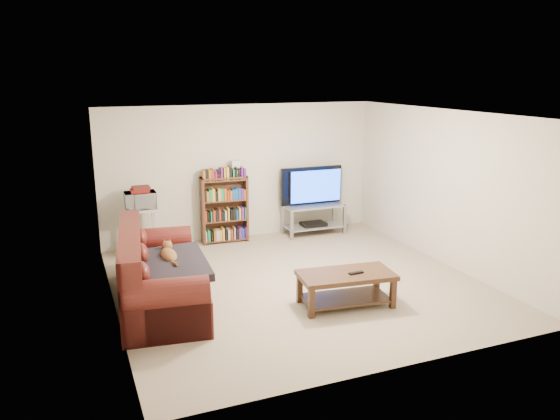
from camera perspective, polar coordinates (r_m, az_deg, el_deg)
name	(u,v)px	position (r m, az deg, el deg)	size (l,w,h in m)	color
floor	(297,283)	(7.89, 1.77, -7.66)	(5.00, 5.00, 0.00)	tan
ceiling	(298,114)	(7.34, 1.92, 10.00)	(5.00, 5.00, 0.00)	white
wall_back	(242,172)	(9.82, -4.04, 3.97)	(5.00, 5.00, 0.00)	silver
wall_front	(401,257)	(5.42, 12.56, -4.82)	(5.00, 5.00, 0.00)	silver
wall_left	(109,220)	(6.94, -17.43, -0.96)	(5.00, 5.00, 0.00)	silver
wall_right	(446,188)	(8.81, 16.91, 2.21)	(5.00, 5.00, 0.00)	silver
sofa	(155,279)	(7.27, -12.94, -7.07)	(1.29, 2.44, 0.99)	#531915
blanket	(170,265)	(7.05, -11.43, -5.67)	(0.90, 1.16, 0.10)	black
cat	(169,255)	(7.23, -11.56, -4.67)	(0.25, 0.64, 0.19)	brown
coffee_table	(346,283)	(7.12, 6.91, -7.55)	(1.28, 0.74, 0.44)	#3E2515
remote	(356,273)	(7.06, 7.95, -6.52)	(0.20, 0.06, 0.02)	black
tv_stand	(314,214)	(10.14, 3.53, -0.46)	(1.13, 0.52, 0.56)	#999EA3
television	(314,186)	(10.02, 3.57, 2.47)	(1.20, 0.16, 0.69)	black
dvd_player	(313,224)	(10.19, 3.51, -1.47)	(0.45, 0.31, 0.06)	black
bookshelf	(225,208)	(9.64, -5.81, 0.16)	(0.83, 0.30, 1.18)	#502E1B
shelf_clutter	(229,170)	(9.54, -5.36, 4.17)	(0.60, 0.20, 0.28)	silver
microwave_stand	(142,225)	(9.19, -14.22, -1.56)	(0.50, 0.37, 0.79)	silver
microwave	(140,200)	(9.09, -14.38, 0.99)	(0.49, 0.33, 0.27)	silver
game_boxes	(140,191)	(9.05, -14.44, 1.98)	(0.29, 0.25, 0.05)	maroon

